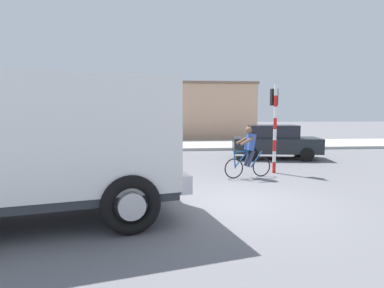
{
  "coord_description": "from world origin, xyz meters",
  "views": [
    {
      "loc": [
        -1.79,
        -7.55,
        2.23
      ],
      "look_at": [
        -0.81,
        2.5,
        1.2
      ],
      "focal_mm": 29.8,
      "sensor_mm": 36.0,
      "label": 1
    }
  ],
  "objects": [
    {
      "name": "cyclist",
      "position": [
        1.15,
        2.87,
        0.86
      ],
      "size": [
        1.69,
        0.58,
        1.72
      ],
      "color": "black",
      "rests_on": "ground"
    },
    {
      "name": "building_corner_left",
      "position": [
        -9.62,
        20.47,
        2.17
      ],
      "size": [
        11.68,
        8.08,
        4.33
      ],
      "color": "#B2AD9E",
      "rests_on": "ground"
    },
    {
      "name": "car_red_near",
      "position": [
        -5.49,
        6.77,
        0.82
      ],
      "size": [
        4.19,
        2.28,
        1.6
      ],
      "color": "red",
      "rests_on": "ground"
    },
    {
      "name": "ground_plane",
      "position": [
        0.0,
        0.0,
        0.0
      ],
      "size": [
        120.0,
        120.0,
        0.0
      ],
      "primitive_type": "plane",
      "color": "slate"
    },
    {
      "name": "truck_foreground",
      "position": [
        -4.17,
        -0.99,
        1.67
      ],
      "size": [
        5.84,
        3.73,
        2.9
      ],
      "color": "white",
      "rests_on": "ground"
    },
    {
      "name": "traffic_light_pole",
      "position": [
        2.31,
        3.66,
        2.07
      ],
      "size": [
        0.24,
        0.43,
        3.2
      ],
      "color": "red",
      "rests_on": "ground"
    },
    {
      "name": "pedestrian_near_kerb",
      "position": [
        -3.65,
        6.81,
        0.85
      ],
      "size": [
        0.34,
        0.22,
        1.62
      ],
      "color": "#2D334C",
      "rests_on": "ground"
    },
    {
      "name": "car_white_mid",
      "position": [
        3.59,
        7.03,
        0.82
      ],
      "size": [
        4.23,
        2.37,
        1.6
      ],
      "color": "#1E2328",
      "rests_on": "ground"
    },
    {
      "name": "sidewalk_far",
      "position": [
        0.0,
        12.81,
        0.08
      ],
      "size": [
        80.0,
        5.0,
        0.16
      ],
      "primitive_type": "cube",
      "color": "#ADADA8",
      "rests_on": "ground"
    },
    {
      "name": "building_mid_block",
      "position": [
        1.49,
        19.18,
        2.26
      ],
      "size": [
        8.4,
        5.76,
        4.51
      ],
      "color": "tan",
      "rests_on": "ground"
    }
  ]
}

